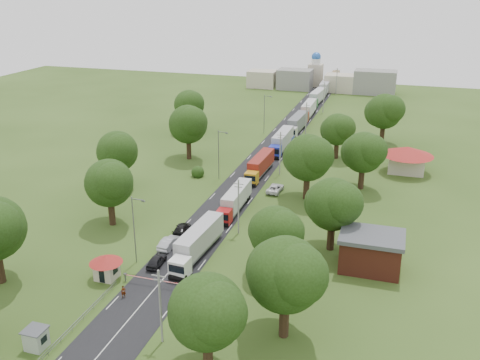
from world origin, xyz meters
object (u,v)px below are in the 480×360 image
at_px(boom_barrier, 147,279).
at_px(truck_0, 197,242).
at_px(car_lane_front, 157,261).
at_px(info_sign, 293,141).
at_px(guard_booth, 106,264).
at_px(car_lane_mid, 169,243).
at_px(pedestrian_near, 124,292).

height_order(boom_barrier, truck_0, truck_0).
bearing_deg(car_lane_front, truck_0, -139.00).
xyz_separation_m(boom_barrier, info_sign, (6.56, 60.00, 2.11)).
distance_m(guard_booth, car_lane_front, 7.10).
bearing_deg(info_sign, car_lane_front, -97.83).
relative_size(boom_barrier, car_lane_front, 2.14).
xyz_separation_m(info_sign, car_lane_mid, (-8.05, -49.59, -2.21)).
bearing_deg(truck_0, boom_barrier, -110.03).
height_order(guard_booth, car_lane_mid, guard_booth).
xyz_separation_m(guard_booth, info_sign, (12.40, 60.00, 0.84)).
bearing_deg(pedestrian_near, truck_0, 30.00).
height_order(guard_booth, pedestrian_near, guard_booth).
relative_size(guard_booth, pedestrian_near, 2.71).
bearing_deg(car_lane_mid, pedestrian_near, 94.45).
height_order(boom_barrier, guard_booth, guard_booth).
distance_m(guard_booth, truck_0, 13.12).
relative_size(info_sign, car_lane_front, 0.95).
xyz_separation_m(guard_booth, pedestrian_near, (4.37, -3.50, -1.35)).
xyz_separation_m(info_sign, truck_0, (-3.16, -50.69, -0.86)).
relative_size(boom_barrier, truck_0, 0.63).
height_order(guard_booth, truck_0, truck_0).
xyz_separation_m(boom_barrier, pedestrian_near, (-1.47, -3.50, -0.08)).
bearing_deg(boom_barrier, car_lane_mid, 98.18).
bearing_deg(truck_0, info_sign, 86.43).
distance_m(car_lane_front, car_lane_mid, 5.43).
bearing_deg(pedestrian_near, guard_booth, 102.12).
height_order(info_sign, car_lane_front, info_sign).
distance_m(boom_barrier, car_lane_mid, 10.52).
xyz_separation_m(boom_barrier, car_lane_front, (-1.01, 5.00, -0.16)).
bearing_deg(car_lane_mid, boom_barrier, 102.51).
bearing_deg(guard_booth, car_lane_mid, 67.34).
distance_m(guard_booth, pedestrian_near, 5.76).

